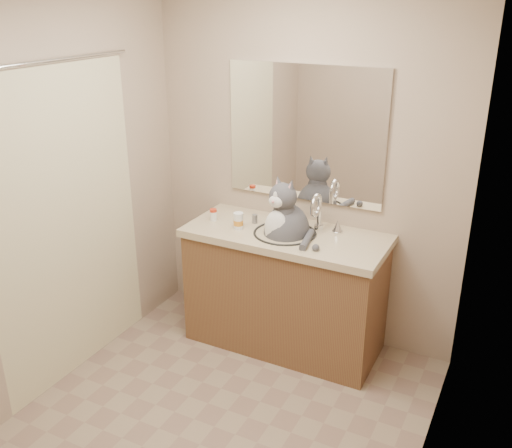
% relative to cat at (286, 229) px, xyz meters
% --- Properties ---
extents(room, '(2.22, 2.52, 2.42)m').
position_rel_cat_xyz_m(room, '(-0.00, -0.95, 0.32)').
color(room, gray).
rests_on(room, ground).
extents(vanity, '(1.34, 0.59, 1.12)m').
position_rel_cat_xyz_m(vanity, '(-0.00, 0.02, -0.44)').
color(vanity, brown).
rests_on(vanity, ground).
extents(mirror, '(1.10, 0.02, 0.90)m').
position_rel_cat_xyz_m(mirror, '(-0.00, 0.29, 0.57)').
color(mirror, white).
rests_on(mirror, room).
extents(shower_curtain, '(0.02, 1.30, 1.93)m').
position_rel_cat_xyz_m(shower_curtain, '(-1.05, -0.85, 0.15)').
color(shower_curtain, beige).
rests_on(shower_curtain, ground).
extents(cat, '(0.41, 0.42, 0.60)m').
position_rel_cat_xyz_m(cat, '(0.00, 0.00, 0.00)').
color(cat, '#46464B').
rests_on(cat, vanity).
extents(pill_bottle_redcap, '(0.06, 0.06, 0.08)m').
position_rel_cat_xyz_m(pill_bottle_redcap, '(-0.54, -0.02, 0.01)').
color(pill_bottle_redcap, white).
rests_on(pill_bottle_redcap, vanity).
extents(pill_bottle_orange, '(0.08, 0.08, 0.11)m').
position_rel_cat_xyz_m(pill_bottle_orange, '(-0.31, -0.07, 0.02)').
color(pill_bottle_orange, white).
rests_on(pill_bottle_orange, vanity).
extents(grey_canister, '(0.04, 0.04, 0.06)m').
position_rel_cat_xyz_m(grey_canister, '(-0.26, 0.07, -0.00)').
color(grey_canister, gray).
rests_on(grey_canister, vanity).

